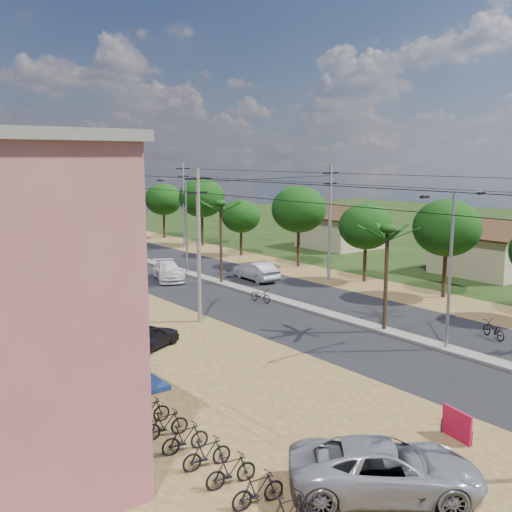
{
  "coord_description": "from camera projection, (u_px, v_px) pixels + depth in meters",
  "views": [
    {
      "loc": [
        -25.2,
        -17.05,
        9.61
      ],
      "look_at": [
        -0.87,
        14.53,
        3.0
      ],
      "focal_mm": 42.0,
      "sensor_mm": 36.0,
      "label": 1
    }
  ],
  "objects": [
    {
      "name": "utility_pole_e_b",
      "position": [
        330.0,
        220.0,
        46.31
      ],
      "size": [
        1.6,
        0.24,
        9.0
      ],
      "color": "#605E56",
      "rests_on": "ground"
    },
    {
      "name": "utility_pole_w_c",
      "position": [
        62.0,
        214.0,
        51.65
      ],
      "size": [
        1.6,
        0.24,
        9.0
      ],
      "color": "#605E56",
      "rests_on": "ground"
    },
    {
      "name": "car_parked_silver",
      "position": [
        386.0,
        470.0,
        17.11
      ],
      "size": [
        5.94,
        5.45,
        1.54
      ],
      "primitive_type": "imported",
      "rotation": [
        0.0,
        0.0,
        0.9
      ],
      "color": "gray",
      "rests_on": "ground"
    },
    {
      "name": "moto_rider_west_a",
      "position": [
        261.0,
        296.0,
        39.9
      ],
      "size": [
        0.84,
        1.8,
        0.91
      ],
      "primitive_type": "imported",
      "rotation": [
        0.0,
        0.0,
        0.14
      ],
      "color": "black",
      "rests_on": "ground"
    },
    {
      "name": "house_east_near",
      "position": [
        489.0,
        245.0,
        49.54
      ],
      "size": [
        7.6,
        7.5,
        4.6
      ],
      "color": "tan",
      "rests_on": "ground"
    },
    {
      "name": "parked_scooter_row",
      "position": [
        207.0,
        454.0,
        18.6
      ],
      "size": [
        1.71,
        8.48,
        1.0
      ],
      "color": "black",
      "rests_on": "ground"
    },
    {
      "name": "palm_median_mid",
      "position": [
        221.0,
        207.0,
        44.74
      ],
      "size": [
        2.0,
        2.0,
        6.55
      ],
      "color": "black",
      "rests_on": "ground"
    },
    {
      "name": "utility_pole_w_b",
      "position": [
        199.0,
        242.0,
        34.46
      ],
      "size": [
        1.6,
        0.24,
        9.0
      ],
      "color": "#605E56",
      "rests_on": "ground"
    },
    {
      "name": "tree_east_h",
      "position": [
        163.0,
        199.0,
        70.98
      ],
      "size": [
        4.4,
        4.4,
        6.52
      ],
      "color": "black",
      "rests_on": "ground"
    },
    {
      "name": "tree_east_d",
      "position": [
        366.0,
        226.0,
        45.96
      ],
      "size": [
        4.2,
        4.2,
        6.13
      ],
      "color": "black",
      "rests_on": "ground"
    },
    {
      "name": "car_white_far",
      "position": [
        168.0,
        272.0,
        46.99
      ],
      "size": [
        3.48,
        5.2,
        1.4
      ],
      "primitive_type": "imported",
      "rotation": [
        0.0,
        0.0,
        -0.35
      ],
      "color": "silver",
      "rests_on": "ground"
    },
    {
      "name": "tree_east_e",
      "position": [
        299.0,
        209.0,
        52.21
      ],
      "size": [
        4.8,
        4.8,
        7.14
      ],
      "color": "black",
      "rests_on": "ground"
    },
    {
      "name": "house_east_far",
      "position": [
        341.0,
        225.0,
        64.21
      ],
      "size": [
        7.6,
        7.5,
        4.6
      ],
      "color": "tan",
      "rests_on": "ground"
    },
    {
      "name": "ground",
      "position": [
        446.0,
        350.0,
        30.07
      ],
      "size": [
        160.0,
        160.0,
        0.0
      ],
      "primitive_type": "plane",
      "color": "black",
      "rests_on": "ground"
    },
    {
      "name": "road",
      "position": [
        262.0,
        296.0,
        41.79
      ],
      "size": [
        12.0,
        110.0,
        0.04
      ],
      "primitive_type": "cube",
      "color": "black",
      "rests_on": "ground"
    },
    {
      "name": "median",
      "position": [
        237.0,
        288.0,
        44.12
      ],
      "size": [
        1.0,
        90.0,
        0.18
      ],
      "primitive_type": "cube",
      "color": "#605E56",
      "rests_on": "ground"
    },
    {
      "name": "moto_rider_east",
      "position": [
        493.0,
        330.0,
        31.91
      ],
      "size": [
        1.3,
        1.9,
        0.94
      ],
      "primitive_type": "imported",
      "rotation": [
        0.0,
        0.0,
        2.73
      ],
      "color": "black",
      "rests_on": "ground"
    },
    {
      "name": "dirt_lot_west",
      "position": [
        98.0,
        370.0,
        27.29
      ],
      "size": [
        18.0,
        46.0,
        0.04
      ],
      "primitive_type": "cube",
      "color": "brown",
      "rests_on": "ground"
    },
    {
      "name": "utility_pole_e_c",
      "position": [
        184.0,
        203.0,
        63.51
      ],
      "size": [
        1.6,
        0.24,
        9.0
      ],
      "color": "#605E56",
      "rests_on": "ground"
    },
    {
      "name": "palm_median_near",
      "position": [
        388.0,
        233.0,
        32.29
      ],
      "size": [
        2.0,
        2.0,
        6.15
      ],
      "color": "black",
      "rests_on": "ground"
    },
    {
      "name": "moto_rider_west_b",
      "position": [
        81.0,
        256.0,
        56.1
      ],
      "size": [
        0.71,
        1.58,
        0.92
      ],
      "primitive_type": "imported",
      "rotation": [
        0.0,
        0.0,
        -0.19
      ],
      "color": "black",
      "rests_on": "ground"
    },
    {
      "name": "tree_east_f",
      "position": [
        241.0,
        216.0,
        58.42
      ],
      "size": [
        3.8,
        3.8,
        5.52
      ],
      "color": "black",
      "rests_on": "ground"
    },
    {
      "name": "streetlight_far",
      "position": [
        73.0,
        200.0,
        68.36
      ],
      "size": [
        5.1,
        0.18,
        8.0
      ],
      "color": "gray",
      "rests_on": "ground"
    },
    {
      "name": "streetlight_mid",
      "position": [
        186.0,
        217.0,
        48.83
      ],
      "size": [
        5.1,
        0.18,
        8.0
      ],
      "color": "gray",
      "rests_on": "ground"
    },
    {
      "name": "palm_median_far",
      "position": [
        127.0,
        203.0,
        57.35
      ],
      "size": [
        2.0,
        2.0,
        5.85
      ],
      "color": "black",
      "rests_on": "ground"
    },
    {
      "name": "tree_east_g",
      "position": [
        202.0,
        198.0,
        64.81
      ],
      "size": [
        5.0,
        5.0,
        7.38
      ],
      "color": "black",
      "rests_on": "ground"
    },
    {
      "name": "car_silver_mid",
      "position": [
        256.0,
        271.0,
        46.96
      ],
      "size": [
        1.88,
        4.62,
        1.49
      ],
      "primitive_type": "imported",
      "rotation": [
        0.0,
        0.0,
        3.07
      ],
      "color": "gray",
      "rests_on": "ground"
    },
    {
      "name": "roadside_sign",
      "position": [
        457.0,
        425.0,
        20.48
      ],
      "size": [
        0.35,
        1.3,
        1.09
      ],
      "rotation": [
        0.0,
        0.0,
        -0.2
      ],
      "color": "#B21036",
      "rests_on": "ground"
    },
    {
      "name": "dirt_shoulder_east",
      "position": [
        347.0,
        281.0,
        46.91
      ],
      "size": [
        5.0,
        90.0,
        0.03
      ],
      "primitive_type": "cube",
      "color": "brown",
      "rests_on": "ground"
    },
    {
      "name": "streetlight_near",
      "position": [
        451.0,
        257.0,
        29.29
      ],
      "size": [
        5.1,
        0.18,
        8.0
      ],
      "color": "gray",
      "rests_on": "ground"
    },
    {
      "name": "car_parked_dark",
      "position": [
        149.0,
        338.0,
        30.1
      ],
      "size": [
        4.02,
        2.93,
        1.27
      ],
      "primitive_type": "imported",
      "rotation": [
        0.0,
        0.0,
        2.0
      ],
      "color": "black",
      "rests_on": "ground"
    },
    {
      "name": "tree_east_c",
      "position": [
        447.0,
        228.0,
        40.59
      ],
      "size": [
        4.6,
        4.6,
        6.83
      ],
      "color": "black",
      "rests_on": "ground"
    }
  ]
}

